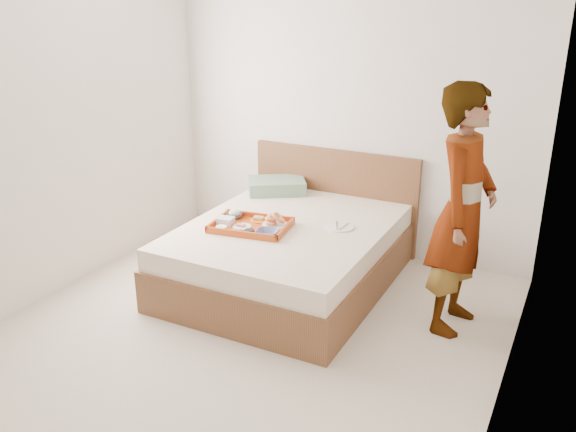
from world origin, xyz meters
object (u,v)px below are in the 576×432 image
(bed, at_px, (288,254))
(dinner_plate, at_px, (340,227))
(person, at_px, (463,211))
(tray, at_px, (251,225))

(bed, bearing_deg, dinner_plate, 18.73)
(bed, height_order, person, person)
(bed, bearing_deg, person, -1.66)
(person, bearing_deg, tray, 101.19)
(bed, xyz_separation_m, person, (1.40, -0.04, 0.63))
(bed, xyz_separation_m, dinner_plate, (0.41, 0.14, 0.27))
(tray, bearing_deg, person, -2.77)
(bed, xyz_separation_m, tray, (-0.24, -0.20, 0.29))
(bed, relative_size, person, 1.11)
(dinner_plate, height_order, person, person)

